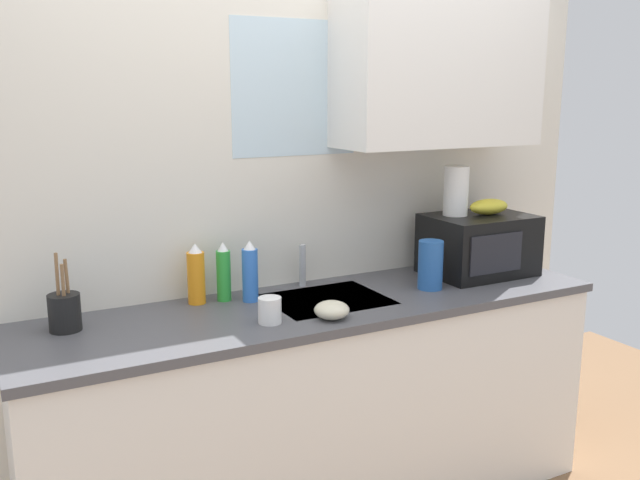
{
  "coord_description": "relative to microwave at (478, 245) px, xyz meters",
  "views": [
    {
      "loc": [
        -1.23,
        -2.32,
        1.72
      ],
      "look_at": [
        0.0,
        0.0,
        1.15
      ],
      "focal_mm": 38.92,
      "sensor_mm": 36.0,
      "label": 1
    }
  ],
  "objects": [
    {
      "name": "kitchen_wall_assembly",
      "position": [
        -0.71,
        0.26,
        0.32
      ],
      "size": [
        3.11,
        0.42,
        2.5
      ],
      "color": "silver",
      "rests_on": "ground"
    },
    {
      "name": "counter_unit",
      "position": [
        -0.84,
        -0.05,
        -0.58
      ],
      "size": [
        2.34,
        0.63,
        0.9
      ],
      "color": "white",
      "rests_on": "ground"
    },
    {
      "name": "sink_faucet",
      "position": [
        -0.79,
        0.19,
        -0.04
      ],
      "size": [
        0.03,
        0.03,
        0.18
      ],
      "primitive_type": "cylinder",
      "color": "#B2B5BA",
      "rests_on": "counter_unit"
    },
    {
      "name": "microwave",
      "position": [
        0.0,
        0.0,
        0.0
      ],
      "size": [
        0.46,
        0.35,
        0.27
      ],
      "color": "black",
      "rests_on": "counter_unit"
    },
    {
      "name": "banana_bunch",
      "position": [
        0.05,
        0.0,
        0.17
      ],
      "size": [
        0.2,
        0.11,
        0.07
      ],
      "primitive_type": "ellipsoid",
      "color": "gold",
      "rests_on": "microwave"
    },
    {
      "name": "paper_towel_roll",
      "position": [
        -0.1,
        0.05,
        0.24
      ],
      "size": [
        0.11,
        0.11,
        0.22
      ],
      "primitive_type": "cylinder",
      "color": "white",
      "rests_on": "microwave"
    },
    {
      "name": "dish_soap_bottle_blue",
      "position": [
        -1.07,
        0.09,
        -0.02
      ],
      "size": [
        0.06,
        0.06,
        0.25
      ],
      "color": "blue",
      "rests_on": "counter_unit"
    },
    {
      "name": "dish_soap_bottle_green",
      "position": [
        -1.16,
        0.15,
        -0.02
      ],
      "size": [
        0.06,
        0.06,
        0.24
      ],
      "color": "green",
      "rests_on": "counter_unit"
    },
    {
      "name": "dish_soap_bottle_orange",
      "position": [
        -1.27,
        0.16,
        -0.02
      ],
      "size": [
        0.07,
        0.07,
        0.24
      ],
      "color": "orange",
      "rests_on": "counter_unit"
    },
    {
      "name": "cereal_canister",
      "position": [
        -0.34,
        -0.1,
        -0.03
      ],
      "size": [
        0.1,
        0.1,
        0.21
      ],
      "primitive_type": "cylinder",
      "color": "#2659A5",
      "rests_on": "counter_unit"
    },
    {
      "name": "mug_white",
      "position": [
        -1.11,
        -0.19,
        -0.09
      ],
      "size": [
        0.08,
        0.08,
        0.09
      ],
      "primitive_type": "cylinder",
      "color": "white",
      "rests_on": "counter_unit"
    },
    {
      "name": "utensil_crock",
      "position": [
        -1.77,
        0.07,
        -0.07
      ],
      "size": [
        0.11,
        0.11,
        0.28
      ],
      "color": "black",
      "rests_on": "counter_unit"
    },
    {
      "name": "small_bowl",
      "position": [
        -0.89,
        -0.25,
        -0.1
      ],
      "size": [
        0.13,
        0.13,
        0.06
      ],
      "primitive_type": "ellipsoid",
      "color": "beige",
      "rests_on": "counter_unit"
    }
  ]
}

